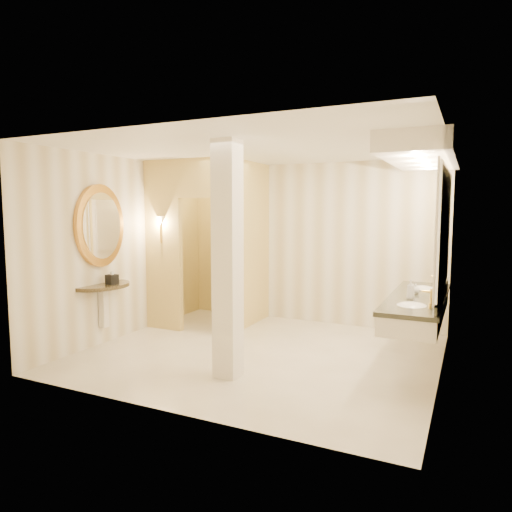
{
  "coord_description": "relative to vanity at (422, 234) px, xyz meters",
  "views": [
    {
      "loc": [
        2.52,
        -5.42,
        1.93
      ],
      "look_at": [
        -0.15,
        0.2,
        1.29
      ],
      "focal_mm": 32.0,
      "sensor_mm": 36.0,
      "label": 1
    }
  ],
  "objects": [
    {
      "name": "toilet",
      "position": [
        -3.13,
        1.32,
        -1.23
      ],
      "size": [
        0.67,
        0.88,
        0.79
      ],
      "primitive_type": "imported",
      "rotation": [
        0.0,
        0.0,
        3.48
      ],
      "color": "white",
      "rests_on": "floor"
    },
    {
      "name": "wall_left",
      "position": [
        -4.23,
        -0.4,
        -0.28
      ],
      "size": [
        0.02,
        4.0,
        2.7
      ],
      "primitive_type": "cube",
      "color": "white",
      "rests_on": "floor"
    },
    {
      "name": "toilet_closet",
      "position": [
        -3.1,
        0.57,
        -0.24
      ],
      "size": [
        1.5,
        1.55,
        2.7
      ],
      "color": "#F1D87E",
      "rests_on": "floor"
    },
    {
      "name": "ceiling",
      "position": [
        -1.98,
        -0.4,
        1.07
      ],
      "size": [
        4.5,
        4.5,
        0.0
      ],
      "primitive_type": "plane",
      "rotation": [
        3.14,
        0.0,
        0.0
      ],
      "color": "white",
      "rests_on": "wall_back"
    },
    {
      "name": "pillar",
      "position": [
        -1.96,
        -1.32,
        -0.28
      ],
      "size": [
        0.27,
        0.27,
        2.7
      ],
      "primitive_type": "cube",
      "color": "white",
      "rests_on": "floor"
    },
    {
      "name": "wall_front",
      "position": [
        -1.98,
        -2.4,
        -0.28
      ],
      "size": [
        4.5,
        0.02,
        2.7
      ],
      "primitive_type": "cube",
      "color": "white",
      "rests_on": "floor"
    },
    {
      "name": "wall_right",
      "position": [
        0.27,
        -0.4,
        -0.28
      ],
      "size": [
        0.02,
        4.0,
        2.7
      ],
      "primitive_type": "cube",
      "color": "white",
      "rests_on": "floor"
    },
    {
      "name": "soap_bottle_c",
      "position": [
        -0.08,
        -0.27,
        -0.64
      ],
      "size": [
        0.11,
        0.11,
        0.23
      ],
      "primitive_type": "imported",
      "rotation": [
        0.0,
        0.0,
        -0.29
      ],
      "color": "#C6B28C",
      "rests_on": "vanity"
    },
    {
      "name": "soap_bottle_b",
      "position": [
        -0.07,
        0.13,
        -0.69
      ],
      "size": [
        0.11,
        0.11,
        0.13
      ],
      "primitive_type": "imported",
      "rotation": [
        0.0,
        0.0,
        -0.09
      ],
      "color": "silver",
      "rests_on": "vanity"
    },
    {
      "name": "wall_sconce",
      "position": [
        -3.9,
        0.03,
        0.1
      ],
      "size": [
        0.14,
        0.14,
        0.42
      ],
      "color": "gold",
      "rests_on": "toilet_closet"
    },
    {
      "name": "soap_bottle_a",
      "position": [
        -0.1,
        0.14,
        -0.69
      ],
      "size": [
        0.06,
        0.06,
        0.12
      ],
      "primitive_type": "imported",
      "rotation": [
        0.0,
        0.0,
        -0.19
      ],
      "color": "beige",
      "rests_on": "vanity"
    },
    {
      "name": "wall_back",
      "position": [
        -1.98,
        1.6,
        -0.28
      ],
      "size": [
        4.5,
        0.02,
        2.7
      ],
      "primitive_type": "cube",
      "color": "white",
      "rests_on": "floor"
    },
    {
      "name": "tissue_box",
      "position": [
        -4.03,
        -0.94,
        -0.68
      ],
      "size": [
        0.16,
        0.16,
        0.14
      ],
      "primitive_type": "cube",
      "rotation": [
        0.0,
        0.0,
        -0.14
      ],
      "color": "black",
      "rests_on": "console_shelf"
    },
    {
      "name": "floor",
      "position": [
        -1.98,
        -0.4,
        -1.63
      ],
      "size": [
        4.5,
        4.5,
        0.0
      ],
      "primitive_type": "plane",
      "color": "white",
      "rests_on": "ground"
    },
    {
      "name": "vanity",
      "position": [
        0.0,
        0.0,
        0.0
      ],
      "size": [
        0.75,
        2.44,
        2.09
      ],
      "color": "white",
      "rests_on": "floor"
    },
    {
      "name": "console_shelf",
      "position": [
        -4.19,
        -0.98,
        -0.29
      ],
      "size": [
        0.89,
        0.89,
        1.9
      ],
      "color": "black",
      "rests_on": "floor"
    }
  ]
}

